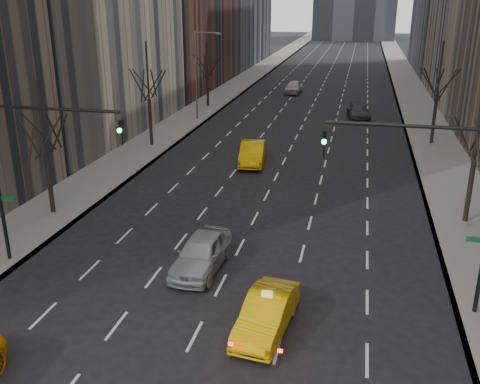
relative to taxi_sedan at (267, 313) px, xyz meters
The scene contains 15 objects.
sidewalk_left 62.77m from the taxi_sedan, 103.71° to the left, with size 4.50×320.00×0.15m, color slate.
sidewalk_right 61.74m from the taxi_sedan, 81.03° to the left, with size 4.50×320.00×0.15m, color slate.
tree_lw_b 17.42m from the taxi_sedan, 148.46° to the left, with size 3.36×3.50×7.82m.
tree_lw_c 29.13m from the taxi_sedan, 120.36° to the left, with size 3.36×3.50×8.74m.
tree_lw_d 45.48m from the taxi_sedan, 108.80° to the left, with size 3.36×3.50×7.36m.
tree_rw_b 16.28m from the taxi_sedan, 54.16° to the left, with size 3.36×3.50×7.82m.
tree_rw_c 32.53m from the taxi_sedan, 73.17° to the left, with size 3.36×3.50×8.74m.
traffic_mast_left 13.00m from the taxi_sedan, 165.78° to the left, with size 6.69×0.39×8.00m.
traffic_mast_right 8.56m from the taxi_sedan, 24.65° to the left, with size 6.69×0.39×8.00m.
streetlight_far 38.72m from the taxi_sedan, 110.52° to the left, with size 2.83×0.22×9.00m.
taxi_sedan is the anchor object (origin of this frame).
silver_sedan_ahead 5.81m from the taxi_sedan, 132.27° to the left, with size 2.00×4.97×1.69m, color #96989D.
far_taxi 22.36m from the taxi_sedan, 102.85° to the left, with size 1.81×5.19×1.71m, color #FFB405.
far_suv_grey 40.52m from the taxi_sedan, 85.96° to the left, with size 2.17×5.35×1.55m, color #313136.
far_car_white 55.27m from the taxi_sedan, 96.21° to the left, with size 1.98×4.92×1.68m, color #BABABA.
Camera 1 is at (5.54, -8.63, 12.31)m, focal length 40.00 mm.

